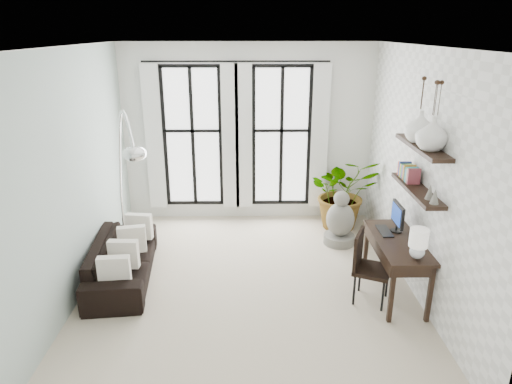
{
  "coord_description": "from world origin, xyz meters",
  "views": [
    {
      "loc": [
        0.02,
        -5.61,
        3.39
      ],
      "look_at": [
        0.11,
        0.3,
        1.28
      ],
      "focal_mm": 32.0,
      "sensor_mm": 36.0,
      "label": 1
    }
  ],
  "objects_px": {
    "desk": "(398,246)",
    "arc_lamp": "(125,152)",
    "buddha": "(340,222)",
    "sofa": "(122,260)",
    "desk_chair": "(366,262)",
    "plant": "(343,192)"
  },
  "relations": [
    {
      "from": "plant",
      "to": "desk_chair",
      "type": "bearing_deg",
      "value": -93.72
    },
    {
      "from": "plant",
      "to": "buddha",
      "type": "xyz_separation_m",
      "value": [
        -0.17,
        -0.68,
        -0.28
      ]
    },
    {
      "from": "arc_lamp",
      "to": "desk_chair",
      "type": "bearing_deg",
      "value": -15.71
    },
    {
      "from": "plant",
      "to": "arc_lamp",
      "type": "bearing_deg",
      "value": -156.77
    },
    {
      "from": "desk_chair",
      "to": "buddha",
      "type": "bearing_deg",
      "value": 114.69
    },
    {
      "from": "plant",
      "to": "sofa",
      "type": "bearing_deg",
      "value": -153.23
    },
    {
      "from": "plant",
      "to": "desk",
      "type": "bearing_deg",
      "value": -83.38
    },
    {
      "from": "arc_lamp",
      "to": "buddha",
      "type": "relative_size",
      "value": 2.57
    },
    {
      "from": "desk_chair",
      "to": "arc_lamp",
      "type": "xyz_separation_m",
      "value": [
        -3.22,
        0.91,
        1.25
      ]
    },
    {
      "from": "sofa",
      "to": "desk_chair",
      "type": "bearing_deg",
      "value": -105.93
    },
    {
      "from": "sofa",
      "to": "buddha",
      "type": "xyz_separation_m",
      "value": [
        3.31,
        1.08,
        0.1
      ]
    },
    {
      "from": "plant",
      "to": "desk",
      "type": "xyz_separation_m",
      "value": [
        0.27,
        -2.29,
        0.08
      ]
    },
    {
      "from": "sofa",
      "to": "plant",
      "type": "relative_size",
      "value": 1.5
    },
    {
      "from": "desk",
      "to": "sofa",
      "type": "bearing_deg",
      "value": 171.92
    },
    {
      "from": "desk_chair",
      "to": "arc_lamp",
      "type": "relative_size",
      "value": 0.4
    },
    {
      "from": "desk",
      "to": "buddha",
      "type": "bearing_deg",
      "value": 104.97
    },
    {
      "from": "desk",
      "to": "arc_lamp",
      "type": "bearing_deg",
      "value": 167.03
    },
    {
      "from": "sofa",
      "to": "desk_chair",
      "type": "height_order",
      "value": "desk_chair"
    },
    {
      "from": "arc_lamp",
      "to": "buddha",
      "type": "distance_m",
      "value": 3.59
    },
    {
      "from": "sofa",
      "to": "buddha",
      "type": "height_order",
      "value": "buddha"
    },
    {
      "from": "buddha",
      "to": "plant",
      "type": "bearing_deg",
      "value": 76.26
    },
    {
      "from": "sofa",
      "to": "desk_chair",
      "type": "relative_size",
      "value": 2.09
    }
  ]
}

